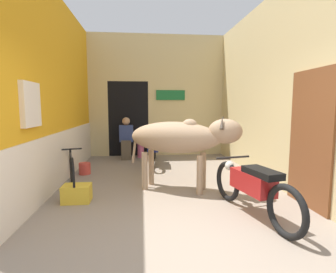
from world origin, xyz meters
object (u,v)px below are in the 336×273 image
Objects in this scene: bicycle at (72,170)px; plastic_stool at (141,149)px; bucket at (85,168)px; cow at (181,138)px; motorcycle_near at (252,186)px; crate at (77,193)px; shopkeeper_seated at (126,137)px; motorcycle_far at (153,147)px.

plastic_stool is at bearing 66.84° from bicycle.
bicycle is 6.50× the size of bucket.
motorcycle_near is (0.81, -1.26, -0.54)m from cow.
bicycle is at bearing -89.78° from bucket.
bicycle is at bearing 173.09° from cow.
bicycle is 3.84× the size of crate.
cow is 1.07× the size of motorcycle_near.
shopkeeper_seated is at bearing 79.95° from crate.
shopkeeper_seated is at bearing -152.30° from plastic_stool.
cow is 1.23× the size of bicycle.
motorcycle_near is at bearing -70.66° from plastic_stool.
bicycle is 0.76m from crate.
cow is 1.02× the size of motorcycle_far.
motorcycle_far is 1.65× the size of shopkeeper_seated.
motorcycle_far is 4.39× the size of plastic_stool.
cow reaches higher than motorcycle_far.
shopkeeper_seated is 1.93m from bucket.
plastic_stool reaches higher than bucket.
bucket is (-0.25, 1.79, -0.01)m from crate.
cow is 3.38m from plastic_stool.
bucket is (-0.86, -1.65, -0.53)m from shopkeeper_seated.
bucket is at bearing 146.34° from cow.
cow is 1.59m from motorcycle_near.
crate is (0.25, -0.69, -0.22)m from bicycle.
shopkeeper_seated reaches higher than bucket.
bucket is at bearing 97.93° from crate.
motorcycle_near is at bearing -42.54° from bucket.
shopkeeper_seated is (-0.76, 0.73, 0.21)m from motorcycle_far.
shopkeeper_seated is at bearing 72.76° from bicycle.
crate is at bearing -116.76° from motorcycle_far.
cow is at bearing -79.62° from motorcycle_far.
crate is (-2.60, 0.82, -0.30)m from motorcycle_near.
bucket is (-2.03, 1.35, -0.85)m from cow.
bicycle is at bearing -128.53° from motorcycle_far.
crate is (-1.03, -3.66, -0.11)m from plastic_stool.
cow reaches higher than motorcycle_near.
shopkeeper_seated reaches higher than crate.
motorcycle_far is 1.07m from shopkeeper_seated.
motorcycle_near is at bearing -27.90° from bicycle.
crate is (-0.61, -3.44, -0.52)m from shopkeeper_seated.
motorcycle_far reaches higher than plastic_stool.
motorcycle_far is 1.03m from plastic_stool.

